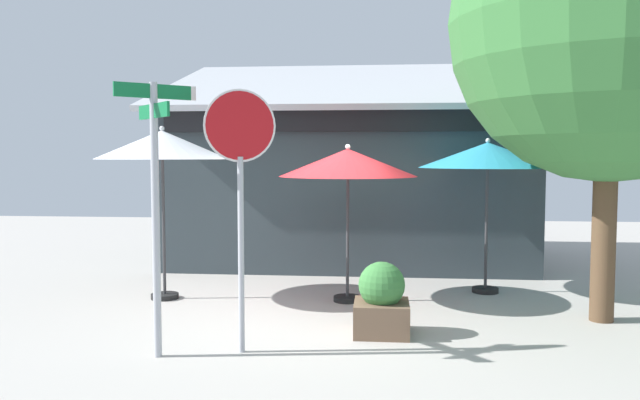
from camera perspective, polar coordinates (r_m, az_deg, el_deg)
name	(u,v)px	position (r m, az deg, el deg)	size (l,w,h in m)	color
ground_plane	(304,322)	(9.10, -1.42, -10.96)	(28.00, 28.00, 0.10)	#ADA8A0
cafe_building	(349,180)	(14.16, 2.64, 1.83)	(7.94, 5.10, 4.63)	#333D42
street_sign_post	(156,190)	(7.35, -14.63, 0.85)	(0.74, 0.70, 3.12)	#A8AAB2
stop_sign	(240,167)	(7.33, -7.21, 2.94)	(0.78, 0.34, 3.07)	#A8AAB2
patio_umbrella_ivory_left	(162,146)	(10.35, -14.05, 4.74)	(2.11, 2.11, 2.77)	black
patio_umbrella_crimson_center	(348,164)	(9.87, 2.52, 3.28)	(2.16, 2.16, 2.48)	black
patio_umbrella_teal_right	(488,156)	(10.87, 14.90, 3.85)	(2.29, 2.29, 2.59)	black
shade_tree	(630,27)	(9.65, 26.22, 13.83)	(4.69, 4.34, 6.27)	brown
sidewalk_planter	(382,301)	(8.26, 5.58, -9.09)	(0.70, 0.70, 0.94)	brown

